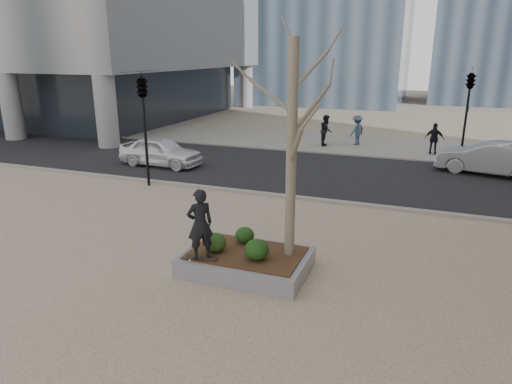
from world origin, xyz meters
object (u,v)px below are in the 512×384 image
at_px(skateboard, 201,259).
at_px(police_car, 161,151).
at_px(planter, 246,262).
at_px(skateboarder, 200,224).

bearing_deg(skateboard, police_car, 115.74).
relative_size(planter, police_car, 0.75).
distance_m(planter, skateboarder, 1.60).
height_order(skateboard, police_car, police_car).
xyz_separation_m(planter, skateboard, (-0.85, -0.73, 0.26)).
bearing_deg(skateboarder, police_car, -97.83).
relative_size(planter, skateboarder, 1.78).
distance_m(skateboarder, police_car, 11.70).
bearing_deg(skateboard, planter, 29.61).
bearing_deg(planter, police_car, 132.10).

